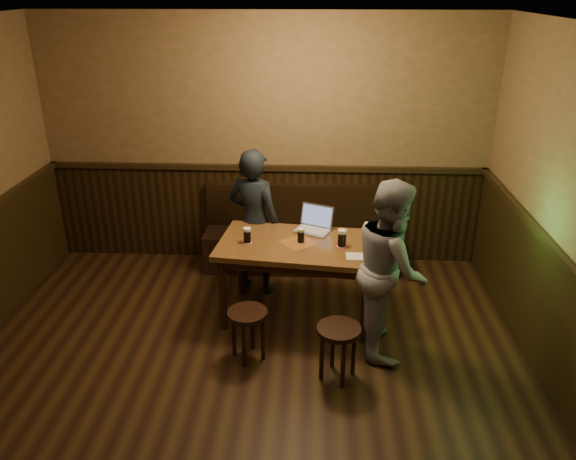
# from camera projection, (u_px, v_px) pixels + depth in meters

# --- Properties ---
(room) EXTENTS (5.04, 6.04, 2.84)m
(room) POSITION_uv_depth(u_px,v_px,m) (231.00, 280.00, 3.82)
(room) COLOR black
(room) RESTS_ON ground
(bench) EXTENTS (2.20, 0.50, 0.95)m
(bench) POSITION_uv_depth(u_px,v_px,m) (301.00, 242.00, 6.47)
(bench) COLOR black
(bench) RESTS_ON ground
(pub_table) EXTENTS (1.59, 1.02, 0.81)m
(pub_table) POSITION_uv_depth(u_px,v_px,m) (298.00, 253.00, 5.34)
(pub_table) COLOR #4E2816
(pub_table) RESTS_ON ground
(stool_left) EXTENTS (0.40, 0.40, 0.47)m
(stool_left) POSITION_uv_depth(u_px,v_px,m) (248.00, 321.00, 4.85)
(stool_left) COLOR black
(stool_left) RESTS_ON ground
(stool_right) EXTENTS (0.45, 0.45, 0.49)m
(stool_right) POSITION_uv_depth(u_px,v_px,m) (338.00, 338.00, 4.59)
(stool_right) COLOR black
(stool_right) RESTS_ON ground
(pint_left) EXTENTS (0.10, 0.10, 0.15)m
(pint_left) POSITION_uv_depth(u_px,v_px,m) (247.00, 235.00, 5.27)
(pint_left) COLOR #AB152E
(pint_left) RESTS_ON pub_table
(pint_mid) EXTENTS (0.09, 0.09, 0.14)m
(pint_mid) POSITION_uv_depth(u_px,v_px,m) (301.00, 235.00, 5.27)
(pint_mid) COLOR #AB152E
(pint_mid) RESTS_ON pub_table
(pint_right) EXTENTS (0.11, 0.11, 0.17)m
(pint_right) POSITION_uv_depth(u_px,v_px,m) (342.00, 238.00, 5.19)
(pint_right) COLOR #AB152E
(pint_right) RESTS_ON pub_table
(laptop) EXTENTS (0.42, 0.38, 0.24)m
(laptop) POSITION_uv_depth(u_px,v_px,m) (314.00, 224.00, 5.55)
(laptop) COLOR silver
(laptop) RESTS_ON pub_table
(menu) EXTENTS (0.22, 0.15, 0.00)m
(menu) POSITION_uv_depth(u_px,v_px,m) (358.00, 256.00, 5.03)
(menu) COLOR silver
(menu) RESTS_ON pub_table
(person_suit) EXTENTS (0.67, 0.56, 1.57)m
(person_suit) POSITION_uv_depth(u_px,v_px,m) (254.00, 222.00, 5.80)
(person_suit) COLOR black
(person_suit) RESTS_ON ground
(person_grey) EXTENTS (0.63, 0.80, 1.59)m
(person_grey) POSITION_uv_depth(u_px,v_px,m) (390.00, 268.00, 4.85)
(person_grey) COLOR gray
(person_grey) RESTS_ON ground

